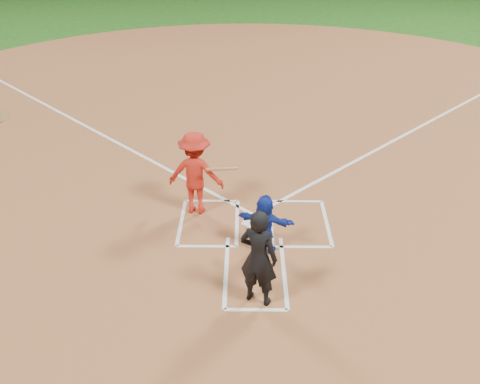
{
  "coord_description": "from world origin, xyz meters",
  "views": [
    {
      "loc": [
        -0.2,
        -9.84,
        6.35
      ],
      "look_at": [
        -0.3,
        -0.4,
        1.0
      ],
      "focal_mm": 40.0,
      "sensor_mm": 36.0,
      "label": 1
    }
  ],
  "objects_px": {
    "home_plate": "(254,222)",
    "catcher": "(265,224)",
    "umpire": "(259,258)",
    "batter_at_plate": "(195,173)"
  },
  "relations": [
    {
      "from": "home_plate",
      "to": "catcher",
      "type": "bearing_deg",
      "value": 100.48
    },
    {
      "from": "home_plate",
      "to": "umpire",
      "type": "distance_m",
      "value": 2.7
    },
    {
      "from": "umpire",
      "to": "home_plate",
      "type": "bearing_deg",
      "value": -66.03
    },
    {
      "from": "home_plate",
      "to": "catcher",
      "type": "height_order",
      "value": "catcher"
    },
    {
      "from": "home_plate",
      "to": "batter_at_plate",
      "type": "relative_size",
      "value": 0.32
    },
    {
      "from": "umpire",
      "to": "batter_at_plate",
      "type": "bearing_deg",
      "value": -43.26
    },
    {
      "from": "catcher",
      "to": "umpire",
      "type": "bearing_deg",
      "value": 100.8
    },
    {
      "from": "home_plate",
      "to": "catcher",
      "type": "relative_size",
      "value": 0.48
    },
    {
      "from": "umpire",
      "to": "batter_at_plate",
      "type": "distance_m",
      "value": 3.3
    },
    {
      "from": "batter_at_plate",
      "to": "umpire",
      "type": "bearing_deg",
      "value": -66.41
    }
  ]
}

